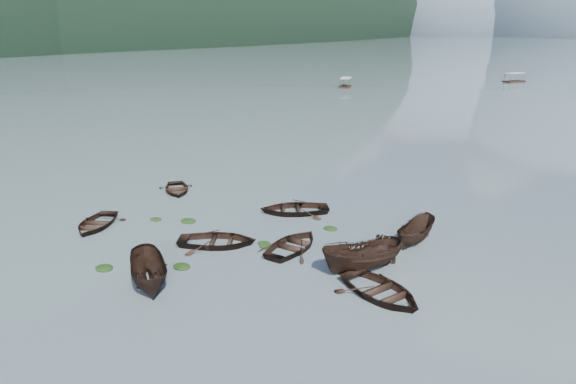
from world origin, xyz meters
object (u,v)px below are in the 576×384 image
Objects in this scene: rowboat_3 at (293,249)px; pontoon_centre at (514,82)px; pontoon_left at (346,87)px; rowboat_0 at (96,227)px.

rowboat_3 is 111.17m from pontoon_centre.
pontoon_left is 0.96× the size of pontoon_centre.
pontoon_left is 43.21m from pontoon_centre.
pontoon_centre is at bearing -86.27° from rowboat_3.
rowboat_0 is 86.27m from pontoon_left.
pontoon_left reaches higher than rowboat_0.
rowboat_0 is at bearing -94.24° from pontoon_left.
pontoon_centre is (0.31, 115.25, 0.00)m from rowboat_0.
rowboat_3 is 86.89m from pontoon_left.
pontoon_centre is (-12.60, 110.46, 0.00)m from rowboat_3.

